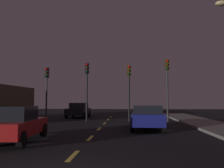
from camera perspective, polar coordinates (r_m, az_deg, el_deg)
name	(u,v)px	position (r m, az deg, el deg)	size (l,w,h in m)	color
ground_plane	(92,136)	(12.62, -4.59, -11.82)	(80.00, 80.00, 0.00)	black
lane_stripe_second	(73,156)	(8.35, -8.93, -15.92)	(0.16, 1.60, 0.01)	#EACC4C
lane_stripe_third	(90,138)	(12.03, -4.99, -12.20)	(0.16, 1.60, 0.01)	#EACC4C
lane_stripe_fourth	(99,129)	(15.77, -2.96, -10.21)	(0.16, 1.60, 0.01)	#EACC4C
lane_stripe_fifth	(105,123)	(19.53, -1.72, -8.98)	(0.16, 1.60, 0.01)	#EACC4C
lane_stripe_sixth	(108,120)	(23.31, -0.89, -8.14)	(0.16, 1.60, 0.01)	#EACC4C
lane_stripe_seventh	(111,117)	(27.09, -0.29, -7.54)	(0.16, 1.60, 0.01)	#EACC4C
traffic_signal_far_left	(47,83)	(21.99, -14.75, 0.16)	(0.32, 0.38, 4.60)	#2D2D30
traffic_signal_center_left	(87,80)	(21.19, -5.77, 0.82)	(0.32, 0.38, 4.95)	black
traffic_signal_center_right	(129,82)	(20.91, 3.92, 0.50)	(0.32, 0.38, 4.74)	black
traffic_signal_far_right	(167,78)	(21.21, 12.54, 1.32)	(0.32, 0.38, 5.20)	#2D2D30
car_stopped_ahead	(148,117)	(15.42, 8.15, -7.50)	(2.17, 4.11, 1.47)	navy
car_adjacent_lane	(14,124)	(11.52, -21.59, -8.50)	(2.15, 4.17, 1.52)	#B21919
car_oncoming_far	(79,110)	(26.30, -7.68, -5.94)	(2.12, 3.99, 1.53)	black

